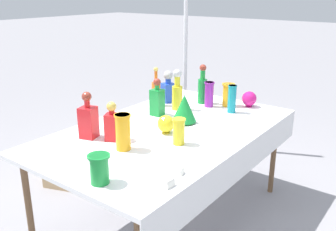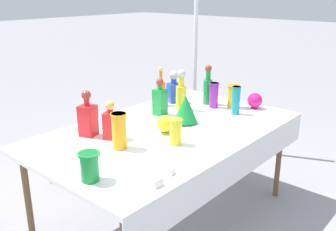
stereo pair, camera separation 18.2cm
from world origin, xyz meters
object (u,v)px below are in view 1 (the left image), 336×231
Objects in this scene: slender_vase_1 at (209,94)px; fluted_vase_0 at (184,108)px; square_decanter_2 at (88,119)px; round_bowl_1 at (166,124)px; square_decanter_3 at (112,124)px; slender_vase_5 at (123,131)px; tall_bottle_2 at (202,87)px; square_decanter_1 at (168,88)px; slender_vase_4 at (99,168)px; tall_bottle_1 at (156,92)px; tall_bottle_0 at (177,92)px; cardboard_box_behind_left at (68,166)px; slender_vase_3 at (232,98)px; round_bowl_0 at (249,99)px; square_decanter_0 at (157,100)px; slender_vase_0 at (179,130)px; canopy_pole at (185,53)px; slender_vase_2 at (228,94)px.

slender_vase_1 is 0.47m from fluted_vase_0.
square_decanter_2 is 0.53m from round_bowl_1.
slender_vase_5 is at bearing -113.63° from square_decanter_3.
round_bowl_1 is (-0.78, -0.19, -0.08)m from tall_bottle_2.
square_decanter_1 reaches higher than slender_vase_4.
fluted_vase_0 is at bearing -162.26° from tall_bottle_2.
slender_vase_5 is at bearing -153.61° from tall_bottle_1.
tall_bottle_0 is 0.69× the size of cardboard_box_behind_left.
round_bowl_0 is at bearing -10.84° from slender_vase_3.
tall_bottle_0 is at bearing 133.75° from round_bowl_0.
cardboard_box_behind_left is at bearing 59.19° from slender_vase_4.
square_decanter_0 reaches higher than slender_vase_1.
square_decanter_3 is at bearing 160.59° from slender_vase_3.
square_decanter_2 is 1.38× the size of slender_vase_5.
square_decanter_2 is at bearing 173.78° from square_decanter_0.
square_decanter_3 is 1.23× the size of slender_vase_1.
slender_vase_1 is at bearing 9.29° from slender_vase_4.
slender_vase_0 is at bearing -138.96° from square_decanter_1.
square_decanter_0 is at bearing 21.15° from slender_vase_5.
square_decanter_2 is at bearing 116.22° from slender_vase_0.
square_decanter_3 is (0.07, -0.16, -0.02)m from square_decanter_2.
tall_bottle_1 is 0.13× the size of canopy_pole.
tall_bottle_1 is 0.46m from slender_vase_1.
fluted_vase_0 is at bearing -134.99° from tall_bottle_0.
square_decanter_1 is 1.10m from slender_vase_5.
square_decanter_0 is at bearing -156.24° from square_decanter_1.
slender_vase_4 is 0.79m from round_bowl_1.
tall_bottle_2 is 1.60× the size of slender_vase_1.
round_bowl_0 is (0.45, -0.66, -0.05)m from tall_bottle_1.
square_decanter_2 is 0.66m from slender_vase_4.
square_decanter_0 reaches higher than slender_vase_3.
square_decanter_3 is 1.26m from cardboard_box_behind_left.
round_bowl_1 is (-0.63, -0.45, -0.06)m from square_decanter_1.
square_decanter_1 is (0.35, 0.16, 0.00)m from square_decanter_0.
fluted_vase_0 is (0.64, -0.35, -0.02)m from square_decanter_2.
tall_bottle_2 is 0.42m from round_bowl_0.
tall_bottle_2 is 0.70× the size of cardboard_box_behind_left.
square_decanter_2 is 1.21× the size of square_decanter_3.
round_bowl_0 is at bearing -17.85° from square_decanter_3.
tall_bottle_1 is at bearing 109.37° from slender_vase_3.
slender_vase_3 is at bearing -126.38° from canopy_pole.
canopy_pole is (2.17, 0.95, 0.22)m from slender_vase_4.
cardboard_box_behind_left is (0.80, 1.34, -0.70)m from slender_vase_4.
tall_bottle_1 is 0.62m from slender_vase_2.
tall_bottle_1 is 1.12× the size of square_decanter_0.
round_bowl_1 reaches higher than cardboard_box_behind_left.
tall_bottle_0 reaches higher than square_decanter_1.
slender_vase_4 is (-1.61, -0.12, -0.02)m from slender_vase_2.
square_decanter_2 reaches higher than round_bowl_1.
square_decanter_1 is at bearing -6.78° from tall_bottle_1.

